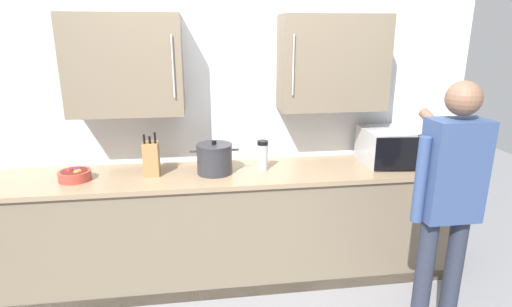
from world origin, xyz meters
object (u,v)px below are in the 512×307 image
Objects in this scene: microwave_oven at (391,146)px; stock_pot at (215,159)px; person_figure at (449,193)px; thermos_flask at (263,155)px; knife_block at (151,158)px; fruit_bowl at (75,175)px.

stock_pot is (-1.42, -0.05, -0.03)m from microwave_oven.
stock_pot is 0.22× the size of person_figure.
person_figure is (1.00, -0.84, -0.03)m from thermos_flask.
fruit_bowl is at bearing -174.66° from knife_block.
thermos_flask is 1.04× the size of fruit_bowl.
knife_block reaches higher than fruit_bowl.
fruit_bowl is 2.50m from person_figure.
thermos_flask is 1.31m from person_figure.
microwave_oven is 1.88m from knife_block.
fruit_bowl is at bearing -179.07° from stock_pot.
microwave_oven reaches higher than thermos_flask.
microwave_oven is 1.42m from stock_pot.
thermos_flask is (0.37, 0.02, 0.00)m from stock_pot.
thermos_flask is at bearing 140.11° from person_figure.
person_figure reaches higher than stock_pot.
person_figure is at bearing -18.66° from fruit_bowl.
person_figure is at bearing -24.88° from knife_block.
fruit_bowl is (-1.37, -0.04, -0.08)m from thermos_flask.
fruit_bowl is (-1.00, -0.02, -0.07)m from stock_pot.
knife_block is at bearing 5.34° from fruit_bowl.
microwave_oven is 2.19× the size of fruit_bowl.
microwave_oven reaches higher than stock_pot.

